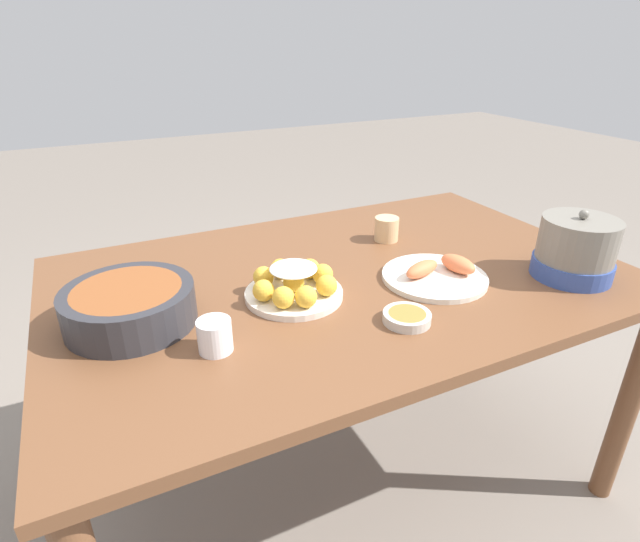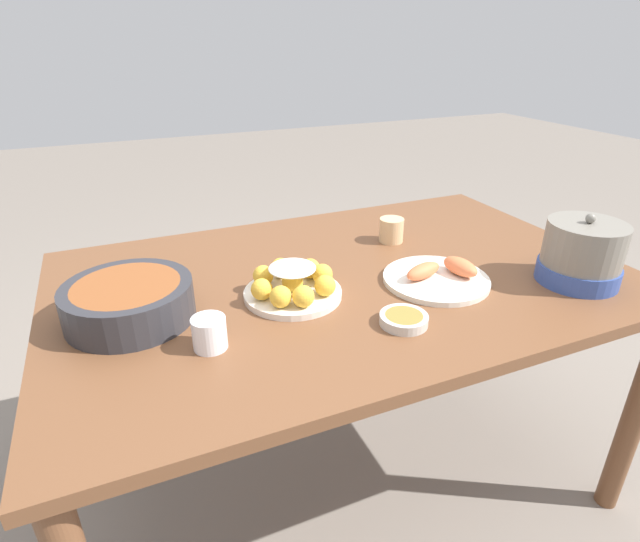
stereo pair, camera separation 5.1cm
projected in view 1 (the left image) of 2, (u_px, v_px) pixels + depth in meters
The scene contains 9 objects.
ground_plane at pixel (339, 470), 1.62m from camera, with size 12.00×12.00×0.00m, color slate.
dining_table at pixel (343, 302), 1.35m from camera, with size 1.48×0.94×0.71m.
cake_plate at pixel (294, 285), 1.19m from camera, with size 0.24×0.24×0.08m.
serving_bowl at pixel (129, 305), 1.08m from camera, with size 0.28×0.28×0.09m.
sauce_bowl at pixel (407, 317), 1.10m from camera, with size 0.11×0.11×0.02m.
seafood_platter at pixel (437, 274), 1.28m from camera, with size 0.27×0.27×0.06m.
cup_near at pixel (386, 229), 1.52m from camera, with size 0.07×0.07×0.07m.
cup_far at pixel (215, 336), 0.99m from camera, with size 0.07×0.07×0.07m.
warming_pot at pixel (576, 249), 1.27m from camera, with size 0.20×0.20×0.18m.
Camera 1 is at (0.57, 1.03, 1.29)m, focal length 28.00 mm.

